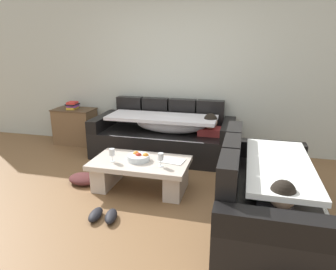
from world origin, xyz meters
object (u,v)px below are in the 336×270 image
Objects in this scene: side_cabinet at (75,126)px; book_stack_on_cabinet at (73,105)px; wine_glass_near_left at (112,153)px; wine_glass_near_right at (161,157)px; couch_near_window at (266,195)px; open_magazine at (173,161)px; pair_of_shoes at (103,215)px; crumpled_garment at (83,179)px; fruit_bowl at (139,157)px; couch_along_wall at (165,136)px; coffee_table at (140,171)px.

book_stack_on_cabinet reaches higher than side_cabinet.
wine_glass_near_right is (0.62, 0.00, 0.00)m from wine_glass_near_left.
side_cabinet reaches higher than wine_glass_near_left.
open_magazine is at bearing 63.57° from couch_near_window.
wine_glass_near_left is 0.50× the size of pair_of_shoes.
pair_of_shoes is at bearing -114.47° from open_magazine.
side_cabinet is (-3.24, 1.91, -0.01)m from couch_near_window.
pair_of_shoes is (-1.62, -0.31, -0.29)m from couch_near_window.
pair_of_shoes is at bearing -48.79° from crumpled_garment.
fruit_bowl reaches higher than crumpled_garment.
open_magazine is (0.71, 0.20, -0.11)m from wine_glass_near_left.
couch_along_wall is at bearing 117.19° from open_magazine.
couch_near_window is at bearing -18.51° from open_magazine.
couch_near_window reaches higher than open_magazine.
wine_glass_near_left is (-0.31, -1.34, 0.16)m from couch_along_wall.
wine_glass_near_right is at bearing -20.84° from coffee_table.
coffee_table is at bearing 2.64° from crumpled_garment.
couch_near_window reaches higher than crumpled_garment.
side_cabinet is 3.02× the size of book_stack_on_cabinet.
coffee_table is at bearing 159.16° from wine_glass_near_right.
couch_near_window is 2.32m from crumpled_garment.
open_magazine is at bearing 57.61° from pair_of_shoes.
coffee_table is at bearing -89.65° from couch_along_wall.
book_stack_on_cabinet is 1.91m from crumpled_garment.
pair_of_shoes is 0.97m from crumpled_garment.
couch_along_wall is 1.22m from open_magazine.
wine_glass_near_left is at bearing -9.42° from crumpled_garment.
couch_near_window is at bearing -17.17° from coffee_table.
couch_near_window is 5.70× the size of pair_of_shoes.
couch_near_window is (1.48, -1.68, 0.00)m from couch_along_wall.
wine_glass_near_right is at bearing 73.78° from couch_near_window.
coffee_table is 0.81m from crumpled_garment.
wine_glass_near_left is 0.23× the size of side_cabinet.
wine_glass_near_right reaches higher than open_magazine.
crumpled_garment is (-0.79, -0.04, -0.18)m from coffee_table.
coffee_table is 4.29× the size of open_magazine.
couch_near_window is 2.64× the size of side_cabinet.
couch_near_window reaches higher than wine_glass_near_right.
crumpled_garment is (-0.47, 0.08, -0.44)m from wine_glass_near_left.
fruit_bowl is 2.30m from book_stack_on_cabinet.
pair_of_shoes is at bearing -124.04° from wine_glass_near_right.
pair_of_shoes is (0.17, -0.65, -0.45)m from wine_glass_near_left.
open_magazine reaches higher than coffee_table.
wine_glass_near_right is (0.32, -0.12, 0.08)m from fruit_bowl.
wine_glass_near_right is 2.61m from book_stack_on_cabinet.
book_stack_on_cabinet is (-1.47, 1.57, 0.21)m from wine_glass_near_left.
couch_near_window is at bearing -17.23° from fruit_bowl.
open_magazine is 2.59m from book_stack_on_cabinet.
couch_near_window is 11.43× the size of wine_glass_near_right.
wine_glass_near_right is at bearing -37.00° from book_stack_on_cabinet.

